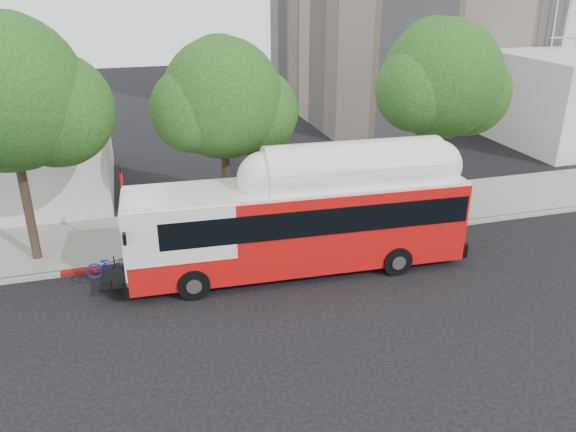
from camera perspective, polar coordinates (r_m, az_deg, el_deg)
name	(u,v)px	position (r m, az deg, el deg)	size (l,w,h in m)	color
ground	(286,296)	(20.64, -0.23, -8.15)	(120.00, 120.00, 0.00)	black
sidewalk	(248,225)	(26.22, -4.11, -0.89)	(60.00, 5.00, 0.15)	gray
curb_strip	(261,249)	(23.92, -2.78, -3.33)	(60.00, 0.30, 0.15)	gray
red_curb_segment	(190,257)	(23.50, -9.93, -4.17)	(10.00, 0.32, 0.16)	maroon
street_tree_left	(21,99)	(23.21, -25.49, 10.72)	(6.67, 5.80, 9.74)	#2D2116
street_tree_mid	(232,103)	(23.91, -5.70, 11.40)	(5.75, 5.00, 8.62)	#2D2116
street_tree_right	(449,83)	(27.28, 16.08, 12.83)	(6.21, 5.40, 9.18)	#2D2116
transit_bus	(300,225)	(21.63, 1.27, -0.90)	(13.96, 3.46, 4.09)	red
signal_pole	(126,216)	(22.80, -16.14, 0.02)	(0.12, 0.39, 4.14)	red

